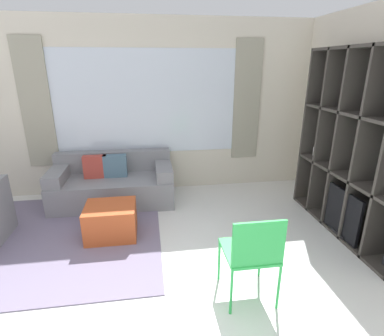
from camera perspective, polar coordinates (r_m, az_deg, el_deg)
wall_back at (r=4.88m, az=-8.64°, el=11.17°), size 6.49×0.11×2.70m
wall_right at (r=4.19m, az=31.57°, el=7.19°), size 0.07×4.49×2.70m
area_rug at (r=4.12m, az=-24.28°, el=-11.96°), size 2.50×2.34×0.01m
shelving_unit at (r=4.03m, az=29.55°, el=3.11°), size 0.41×1.95×2.22m
couch_main at (r=4.74m, az=-14.77°, el=-2.95°), size 1.78×0.83×0.74m
ottoman at (r=3.84m, az=-15.14°, el=-9.70°), size 0.60×0.51×0.41m
folding_chair at (r=2.69m, az=11.42°, el=-15.21°), size 0.44×0.46×0.86m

